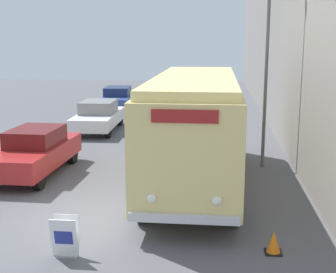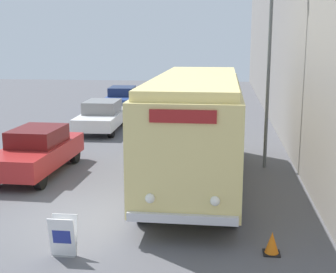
{
  "view_description": "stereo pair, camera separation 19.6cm",
  "coord_description": "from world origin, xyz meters",
  "px_view_note": "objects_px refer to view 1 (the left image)",
  "views": [
    {
      "loc": [
        3.26,
        -10.86,
        4.51
      ],
      "look_at": [
        1.99,
        1.12,
        1.99
      ],
      "focal_mm": 50.0,
      "sensor_mm": 36.0,
      "label": 1
    },
    {
      "loc": [
        3.46,
        -10.84,
        4.51
      ],
      "look_at": [
        1.99,
        1.12,
        1.99
      ],
      "focal_mm": 50.0,
      "sensor_mm": 36.0,
      "label": 2
    }
  ],
  "objects_px": {
    "parked_car_near": "(35,151)",
    "traffic_cone": "(274,243)",
    "parked_car_far": "(118,99)",
    "parked_car_mid": "(98,116)",
    "vintage_bus": "(195,123)",
    "sign_board": "(65,237)",
    "streetlamp": "(268,33)"
  },
  "relations": [
    {
      "from": "parked_car_far",
      "to": "traffic_cone",
      "type": "bearing_deg",
      "value": -73.11
    },
    {
      "from": "streetlamp",
      "to": "parked_car_mid",
      "type": "bearing_deg",
      "value": 141.57
    },
    {
      "from": "vintage_bus",
      "to": "sign_board",
      "type": "xyz_separation_m",
      "value": [
        -2.45,
        -5.42,
        -1.51
      ]
    },
    {
      "from": "vintage_bus",
      "to": "parked_car_far",
      "type": "height_order",
      "value": "vintage_bus"
    },
    {
      "from": "sign_board",
      "to": "parked_car_mid",
      "type": "distance_m",
      "value": 13.85
    },
    {
      "from": "vintage_bus",
      "to": "streetlamp",
      "type": "bearing_deg",
      "value": 43.15
    },
    {
      "from": "vintage_bus",
      "to": "streetlamp",
      "type": "relative_size",
      "value": 1.28
    },
    {
      "from": "vintage_bus",
      "to": "parked_car_far",
      "type": "distance_m",
      "value": 15.94
    },
    {
      "from": "traffic_cone",
      "to": "parked_car_far",
      "type": "bearing_deg",
      "value": 111.14
    },
    {
      "from": "vintage_bus",
      "to": "streetlamp",
      "type": "xyz_separation_m",
      "value": [
        2.33,
        2.18,
        2.77
      ]
    },
    {
      "from": "parked_car_far",
      "to": "streetlamp",
      "type": "bearing_deg",
      "value": -62.02
    },
    {
      "from": "parked_car_mid",
      "to": "traffic_cone",
      "type": "bearing_deg",
      "value": -62.89
    },
    {
      "from": "streetlamp",
      "to": "parked_car_far",
      "type": "height_order",
      "value": "streetlamp"
    },
    {
      "from": "vintage_bus",
      "to": "parked_car_far",
      "type": "relative_size",
      "value": 1.95
    },
    {
      "from": "parked_car_near",
      "to": "parked_car_mid",
      "type": "height_order",
      "value": "parked_car_near"
    },
    {
      "from": "vintage_bus",
      "to": "parked_car_mid",
      "type": "relative_size",
      "value": 2.01
    },
    {
      "from": "parked_car_near",
      "to": "traffic_cone",
      "type": "xyz_separation_m",
      "value": [
        7.32,
        -5.23,
        -0.56
      ]
    },
    {
      "from": "parked_car_mid",
      "to": "traffic_cone",
      "type": "height_order",
      "value": "parked_car_mid"
    },
    {
      "from": "sign_board",
      "to": "streetlamp",
      "type": "relative_size",
      "value": 0.12
    },
    {
      "from": "streetlamp",
      "to": "parked_car_near",
      "type": "relative_size",
      "value": 1.62
    },
    {
      "from": "sign_board",
      "to": "streetlamp",
      "type": "distance_m",
      "value": 9.94
    },
    {
      "from": "vintage_bus",
      "to": "traffic_cone",
      "type": "distance_m",
      "value": 5.45
    },
    {
      "from": "parked_car_near",
      "to": "traffic_cone",
      "type": "height_order",
      "value": "parked_car_near"
    },
    {
      "from": "sign_board",
      "to": "traffic_cone",
      "type": "height_order",
      "value": "sign_board"
    },
    {
      "from": "vintage_bus",
      "to": "traffic_cone",
      "type": "bearing_deg",
      "value": -68.03
    },
    {
      "from": "parked_car_near",
      "to": "parked_car_far",
      "type": "bearing_deg",
      "value": 92.33
    },
    {
      "from": "streetlamp",
      "to": "parked_car_near",
      "type": "bearing_deg",
      "value": -167.2
    },
    {
      "from": "parked_car_near",
      "to": "parked_car_mid",
      "type": "xyz_separation_m",
      "value": [
        0.19,
        7.72,
        -0.05
      ]
    },
    {
      "from": "sign_board",
      "to": "streetlamp",
      "type": "xyz_separation_m",
      "value": [
        4.77,
        7.6,
        4.28
      ]
    },
    {
      "from": "traffic_cone",
      "to": "streetlamp",
      "type": "bearing_deg",
      "value": 86.81
    },
    {
      "from": "traffic_cone",
      "to": "vintage_bus",
      "type": "bearing_deg",
      "value": 111.97
    },
    {
      "from": "streetlamp",
      "to": "vintage_bus",
      "type": "bearing_deg",
      "value": -136.85
    }
  ]
}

